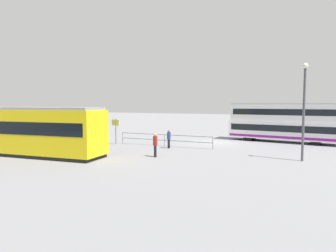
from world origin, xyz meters
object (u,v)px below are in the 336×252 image
at_px(double_decker_bus, 284,122).
at_px(pedestrian_crossing, 155,143).
at_px(tram_yellow, 16,130).
at_px(street_lamp, 304,104).
at_px(pedestrian_near_railing, 169,138).
at_px(info_sign, 116,127).

distance_m(double_decker_bus, pedestrian_crossing, 15.10).
xyz_separation_m(tram_yellow, street_lamp, (-19.58, -6.90, 1.96)).
bearing_deg(pedestrian_near_railing, info_sign, 0.61).
height_order(tram_yellow, street_lamp, street_lamp).
bearing_deg(pedestrian_crossing, street_lamp, -161.65).
bearing_deg(pedestrian_near_railing, street_lamp, 174.54).
height_order(tram_yellow, pedestrian_near_railing, tram_yellow).
height_order(double_decker_bus, pedestrian_near_railing, double_decker_bus).
height_order(pedestrian_near_railing, info_sign, info_sign).
relative_size(info_sign, street_lamp, 0.38).
bearing_deg(pedestrian_near_railing, double_decker_bus, -133.81).
bearing_deg(info_sign, street_lamp, 176.65).
relative_size(double_decker_bus, street_lamp, 1.69).
bearing_deg(tram_yellow, pedestrian_crossing, -159.57).
distance_m(tram_yellow, street_lamp, 20.85).
xyz_separation_m(double_decker_bus, street_lamp, (-2.01, 9.90, 1.83)).
height_order(tram_yellow, info_sign, tram_yellow).
xyz_separation_m(double_decker_bus, pedestrian_near_railing, (8.53, 8.89, -1.07)).
bearing_deg(tram_yellow, street_lamp, -160.58).
relative_size(double_decker_bus, tram_yellow, 0.75).
xyz_separation_m(pedestrian_crossing, info_sign, (6.65, -4.11, 0.68)).
xyz_separation_m(pedestrian_near_railing, pedestrian_crossing, (-1.00, 4.17, 0.08)).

